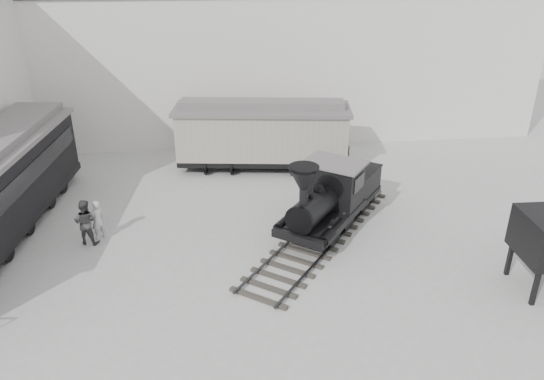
{
  "coord_description": "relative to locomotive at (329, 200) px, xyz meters",
  "views": [
    {
      "loc": [
        -1.52,
        -14.44,
        10.63
      ],
      "look_at": [
        0.48,
        3.74,
        2.0
      ],
      "focal_mm": 35.0,
      "sensor_mm": 36.0,
      "label": 1
    }
  ],
  "objects": [
    {
      "name": "locomotive",
      "position": [
        0.0,
        0.0,
        0.0
      ],
      "size": [
        7.59,
        9.26,
        3.5
      ],
      "rotation": [
        0.0,
        0.0,
        -0.63
      ],
      "color": "#2F2A25",
      "rests_on": "ground"
    },
    {
      "name": "north_wall",
      "position": [
        -2.8,
        10.92,
        4.26
      ],
      "size": [
        34.0,
        2.51,
        11.0
      ],
      "color": "silver",
      "rests_on": "ground"
    },
    {
      "name": "visitor_a",
      "position": [
        -9.08,
        0.23,
        -0.48
      ],
      "size": [
        0.7,
        0.68,
        1.62
      ],
      "primitive_type": "imported",
      "rotation": [
        0.0,
        0.0,
        3.89
      ],
      "color": "#B3B3B2",
      "rests_on": "ground"
    },
    {
      "name": "visitor_b",
      "position": [
        -9.46,
        -0.09,
        -0.38
      ],
      "size": [
        1.01,
        0.86,
        1.83
      ],
      "primitive_type": "imported",
      "rotation": [
        0.0,
        0.0,
        2.93
      ],
      "color": "#39393A",
      "rests_on": "ground"
    },
    {
      "name": "ground",
      "position": [
        -2.8,
        -4.06,
        -1.29
      ],
      "size": [
        90.0,
        90.0,
        0.0
      ],
      "primitive_type": "plane",
      "color": "#9E9E9B"
    },
    {
      "name": "boxcar",
      "position": [
        -2.05,
        6.67,
        0.57
      ],
      "size": [
        8.95,
        3.81,
        3.55
      ],
      "rotation": [
        0.0,
        0.0,
        -0.13
      ],
      "color": "black",
      "rests_on": "ground"
    }
  ]
}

